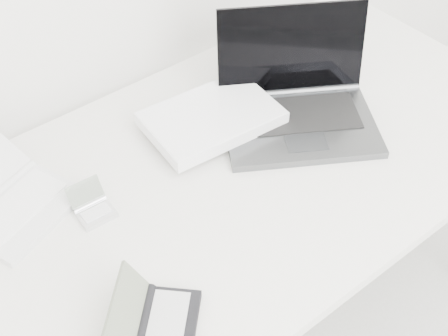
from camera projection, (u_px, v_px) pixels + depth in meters
desk at (223, 185)px, 1.44m from camera, size 1.60×0.80×0.73m
laptop_large at (260, 110)px, 1.50m from camera, size 0.57×0.45×0.24m
netbook_open_white at (8, 200)px, 1.32m from camera, size 0.32×0.35×0.09m
pda_silver at (93, 208)px, 1.31m from camera, size 0.08×0.09×0.06m
palmtop_charcoal at (157, 329)px, 1.10m from camera, size 0.23×0.23×0.09m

